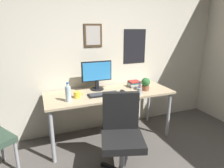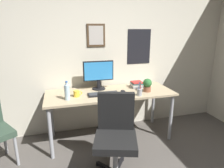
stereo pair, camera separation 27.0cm
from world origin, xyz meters
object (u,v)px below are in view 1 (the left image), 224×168
(monitor, at_px, (97,74))
(book_stack_left, at_px, (134,84))
(office_chair, at_px, (122,131))
(pen_cup, at_px, (139,91))
(potted_plant, at_px, (146,84))
(coffee_mug_near, at_px, (77,95))
(computer_mouse, at_px, (123,91))
(water_bottle, at_px, (68,94))
(keyboard, at_px, (104,94))

(monitor, bearing_deg, book_stack_left, -7.03)
(office_chair, height_order, pen_cup, same)
(book_stack_left, bearing_deg, monitor, 172.97)
(potted_plant, distance_m, pen_cup, 0.23)
(office_chair, bearing_deg, coffee_mug_near, 118.50)
(office_chair, xyz_separation_m, computer_mouse, (0.31, 0.66, 0.24))
(water_bottle, height_order, pen_cup, water_bottle)
(office_chair, distance_m, potted_plant, 0.96)
(coffee_mug_near, distance_m, potted_plant, 1.03)
(office_chair, relative_size, monitor, 2.07)
(pen_cup, bearing_deg, keyboard, 161.04)
(keyboard, height_order, potted_plant, potted_plant)
(office_chair, relative_size, computer_mouse, 8.64)
(computer_mouse, distance_m, coffee_mug_near, 0.67)
(keyboard, xyz_separation_m, coffee_mug_near, (-0.37, 0.02, 0.03))
(keyboard, relative_size, computer_mouse, 3.91)
(office_chair, relative_size, keyboard, 2.21)
(keyboard, height_order, pen_cup, pen_cup)
(office_chair, height_order, water_bottle, water_bottle)
(monitor, distance_m, pen_cup, 0.68)
(computer_mouse, bearing_deg, potted_plant, -6.85)
(water_bottle, bearing_deg, keyboard, 7.71)
(monitor, relative_size, pen_cup, 2.30)
(water_bottle, xyz_separation_m, pen_cup, (0.97, -0.10, -0.05))
(computer_mouse, distance_m, book_stack_left, 0.35)
(water_bottle, bearing_deg, monitor, 35.56)
(office_chair, xyz_separation_m, potted_plant, (0.66, 0.61, 0.33))
(office_chair, relative_size, pen_cup, 4.75)
(computer_mouse, height_order, book_stack_left, book_stack_left)
(keyboard, xyz_separation_m, water_bottle, (-0.50, -0.07, 0.09))
(computer_mouse, distance_m, pen_cup, 0.26)
(water_bottle, xyz_separation_m, book_stack_left, (1.09, 0.28, -0.06))
(potted_plant, relative_size, pen_cup, 0.98)
(keyboard, xyz_separation_m, book_stack_left, (0.60, 0.21, 0.03))
(computer_mouse, xyz_separation_m, potted_plant, (0.36, -0.04, 0.09))
(keyboard, relative_size, water_bottle, 1.70)
(computer_mouse, bearing_deg, keyboard, -176.78)
(pen_cup, bearing_deg, computer_mouse, 134.49)
(office_chair, height_order, potted_plant, office_chair)
(potted_plant, bearing_deg, coffee_mug_near, 177.19)
(coffee_mug_near, bearing_deg, computer_mouse, -0.64)
(office_chair, xyz_separation_m, keyboard, (0.01, 0.64, 0.23))
(office_chair, bearing_deg, pen_cup, 44.54)
(monitor, bearing_deg, keyboard, -88.69)
(office_chair, bearing_deg, book_stack_left, 54.68)
(keyboard, distance_m, potted_plant, 0.66)
(water_bottle, height_order, coffee_mug_near, water_bottle)
(computer_mouse, height_order, coffee_mug_near, coffee_mug_near)
(monitor, height_order, keyboard, monitor)
(coffee_mug_near, bearing_deg, potted_plant, -2.81)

